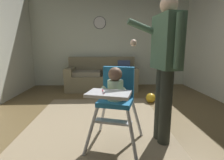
% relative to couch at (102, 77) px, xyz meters
% --- Properties ---
extents(ground, '(6.10, 7.34, 0.10)m').
position_rel_couch_xyz_m(ground, '(0.24, -2.38, -0.38)').
color(ground, brown).
extents(wall_far, '(5.30, 0.06, 2.71)m').
position_rel_couch_xyz_m(wall_far, '(0.24, 0.52, 1.03)').
color(wall_far, silver).
rests_on(wall_far, ground).
extents(area_rug, '(1.99, 2.73, 0.01)m').
position_rel_couch_xyz_m(area_rug, '(-0.05, -2.34, -0.33)').
color(area_rug, gray).
rests_on(area_rug, ground).
extents(couch, '(1.86, 0.86, 0.86)m').
position_rel_couch_xyz_m(couch, '(0.00, 0.00, 0.00)').
color(couch, '#776E53').
rests_on(couch, ground).
extents(high_chair, '(0.74, 0.83, 0.92)m').
position_rel_couch_xyz_m(high_chair, '(0.19, -2.79, 0.30)').
color(high_chair, silver).
rests_on(high_chair, ground).
extents(adult_standing, '(0.55, 0.50, 1.66)m').
position_rel_couch_xyz_m(adult_standing, '(0.75, -2.72, 0.61)').
color(adult_standing, '#2C3029').
rests_on(adult_standing, ground).
extents(toy_ball, '(0.20, 0.20, 0.20)m').
position_rel_couch_xyz_m(toy_ball, '(1.02, -1.26, -0.23)').
color(toy_ball, gold).
rests_on(toy_ball, ground).
extents(wall_clock, '(0.35, 0.04, 0.35)m').
position_rel_couch_xyz_m(wall_clock, '(-0.05, 0.48, 1.48)').
color(wall_clock, white).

